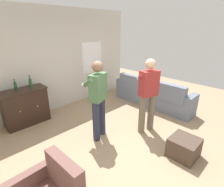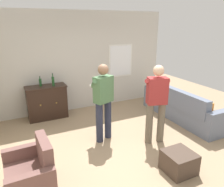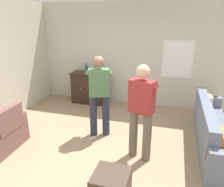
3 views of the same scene
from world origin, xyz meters
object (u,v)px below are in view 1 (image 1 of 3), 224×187
object	(u,v)px
person_standing_left	(98,97)
bottle_liquor_amber	(15,86)
sideboard_cabinet	(26,107)
person_standing_right	(148,93)
couch	(151,95)
bottle_wine_green	(31,83)
ottoman	(184,147)

from	to	relation	value
person_standing_left	bottle_liquor_amber	bearing A→B (deg)	119.73
sideboard_cabinet	person_standing_right	bearing A→B (deg)	-50.99
couch	sideboard_cabinet	xyz separation A→B (m)	(-3.09, 1.59, 0.11)
sideboard_cabinet	bottle_wine_green	distance (m)	0.60
person_standing_left	person_standing_right	xyz separation A→B (m)	(0.95, -0.57, 0.00)
sideboard_cabinet	bottle_wine_green	bearing A→B (deg)	-13.15
sideboard_cabinet	person_standing_left	xyz separation A→B (m)	(0.89, -1.70, 0.49)
sideboard_cabinet	person_standing_right	distance (m)	2.96
bottle_wine_green	person_standing_left	xyz separation A→B (m)	(0.70, -1.66, -0.08)
bottle_liquor_amber	person_standing_left	xyz separation A→B (m)	(1.01, -1.76, -0.06)
couch	person_standing_left	distance (m)	2.28
sideboard_cabinet	person_standing_left	size ratio (longest dim) A/B	0.62
ottoman	sideboard_cabinet	bearing A→B (deg)	116.08
sideboard_cabinet	bottle_liquor_amber	bearing A→B (deg)	152.25
sideboard_cabinet	couch	bearing A→B (deg)	-27.22
sideboard_cabinet	bottle_wine_green	xyz separation A→B (m)	(0.20, -0.05, 0.57)
person_standing_left	sideboard_cabinet	bearing A→B (deg)	117.70
sideboard_cabinet	bottle_liquor_amber	distance (m)	0.56
bottle_wine_green	person_standing_right	world-z (taller)	person_standing_right
person_standing_left	couch	bearing A→B (deg)	2.93
couch	person_standing_right	xyz separation A→B (m)	(-1.25, -0.68, 0.60)
couch	person_standing_left	xyz separation A→B (m)	(-2.20, -0.11, 0.60)
ottoman	person_standing_left	world-z (taller)	person_standing_left
couch	bottle_liquor_amber	size ratio (longest dim) A/B	9.38
couch	person_standing_right	world-z (taller)	person_standing_right
sideboard_cabinet	person_standing_right	xyz separation A→B (m)	(1.84, -2.27, 0.49)
couch	bottle_wine_green	size ratio (longest dim) A/B	7.55
ottoman	person_standing_left	xyz separation A→B (m)	(-0.72, 1.59, 0.75)
couch	bottle_wine_green	xyz separation A→B (m)	(-2.90, 1.55, 0.68)
ottoman	person_standing_right	distance (m)	1.29
ottoman	bottle_liquor_amber	bearing A→B (deg)	117.22
ottoman	person_standing_right	world-z (taller)	person_standing_right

